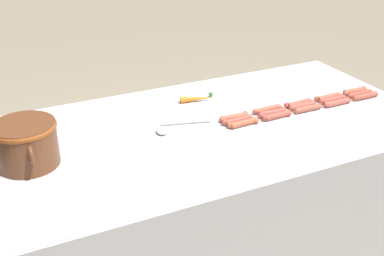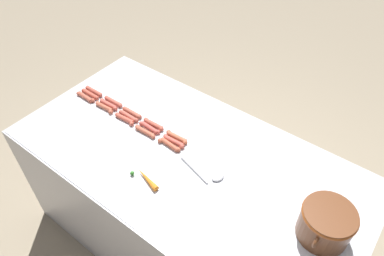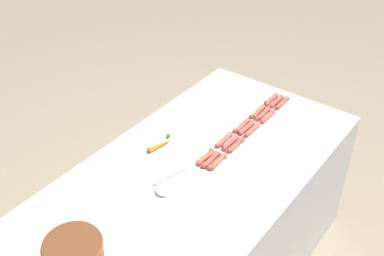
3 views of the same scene
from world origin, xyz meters
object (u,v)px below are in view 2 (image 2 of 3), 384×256
(hot_dog_5, at_px, (90,94))
(hot_dog_14, at_px, (169,145))
(hot_dog_2, at_px, (132,113))
(hot_dog_7, at_px, (129,116))
(hot_dog_1, at_px, (113,102))
(serving_spoon, at_px, (210,175))
(hot_dog_11, at_px, (104,108))
(hot_dog_12, at_px, (124,119))
(hot_dog_3, at_px, (154,124))
(hot_dog_10, at_px, (85,97))
(carrot, at_px, (146,178))
(hot_dog_4, at_px, (177,137))
(hot_dog_13, at_px, (145,132))
(hot_dog_8, at_px, (150,128))
(hot_dog_9, at_px, (174,141))
(bean_pot, at_px, (327,222))
(hot_dog_0, at_px, (94,91))
(hot_dog_6, at_px, (109,104))

(hot_dog_5, xyz_separation_m, hot_dog_14, (0.04, 0.70, 0.00))
(hot_dog_2, relative_size, hot_dog_7, 1.00)
(hot_dog_1, relative_size, serving_spoon, 0.57)
(hot_dog_11, bearing_deg, hot_dog_12, 90.56)
(hot_dog_3, height_order, serving_spoon, hot_dog_3)
(hot_dog_5, xyz_separation_m, hot_dog_10, (0.04, -0.00, 0.00))
(serving_spoon, bearing_deg, hot_dog_1, -97.27)
(serving_spoon, bearing_deg, carrot, -47.86)
(hot_dog_4, distance_m, hot_dog_13, 0.19)
(hot_dog_8, relative_size, hot_dog_12, 1.00)
(hot_dog_1, xyz_separation_m, hot_dog_9, (0.04, 0.52, 0.00))
(hot_dog_2, distance_m, hot_dog_11, 0.19)
(hot_dog_7, distance_m, hot_dog_8, 0.17)
(hot_dog_4, relative_size, hot_dog_13, 1.00)
(hot_dog_9, distance_m, hot_dog_14, 0.04)
(hot_dog_5, relative_size, bean_pot, 0.51)
(hot_dog_11, distance_m, hot_dog_12, 0.18)
(hot_dog_8, relative_size, hot_dog_11, 1.00)
(hot_dog_0, relative_size, hot_dog_14, 1.00)
(hot_dog_8, bearing_deg, serving_spoon, 82.07)
(hot_dog_4, height_order, hot_dog_5, same)
(hot_dog_5, bearing_deg, bean_pot, 88.95)
(hot_dog_13, xyz_separation_m, hot_dog_14, (-0.00, 0.18, 0.00))
(hot_dog_2, height_order, hot_dog_8, same)
(hot_dog_9, relative_size, hot_dog_12, 1.00)
(hot_dog_5, xyz_separation_m, hot_dog_9, (-0.00, 0.70, 0.00))
(hot_dog_5, bearing_deg, serving_spoon, 86.19)
(hot_dog_6, relative_size, bean_pot, 0.51)
(bean_pot, bearing_deg, serving_spoon, -86.41)
(hot_dog_1, bearing_deg, hot_dog_4, 89.78)
(hot_dog_2, xyz_separation_m, hot_dog_4, (-0.00, 0.35, 0.00))
(hot_dog_13, bearing_deg, hot_dog_0, -98.13)
(hot_dog_6, distance_m, carrot, 0.65)
(hot_dog_5, bearing_deg, hot_dog_8, 90.04)
(hot_dog_4, bearing_deg, hot_dog_2, -89.52)
(hot_dog_13, bearing_deg, bean_pot, 90.57)
(hot_dog_2, xyz_separation_m, hot_dog_9, (0.03, 0.36, 0.00))
(hot_dog_4, xyz_separation_m, hot_dog_5, (0.04, -0.69, 0.00))
(hot_dog_14, bearing_deg, hot_dog_7, -95.82)
(hot_dog_1, bearing_deg, hot_dog_11, -2.90)
(hot_dog_5, bearing_deg, hot_dog_9, 90.08)
(hot_dog_11, distance_m, hot_dog_13, 0.35)
(hot_dog_2, height_order, hot_dog_9, same)
(hot_dog_0, relative_size, hot_dog_4, 1.00)
(hot_dog_4, distance_m, hot_dog_7, 0.35)
(hot_dog_3, bearing_deg, hot_dog_7, -77.48)
(serving_spoon, bearing_deg, hot_dog_4, -108.72)
(hot_dog_7, bearing_deg, hot_dog_11, -78.63)
(hot_dog_4, height_order, hot_dog_9, same)
(hot_dog_4, bearing_deg, hot_dog_6, -86.13)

